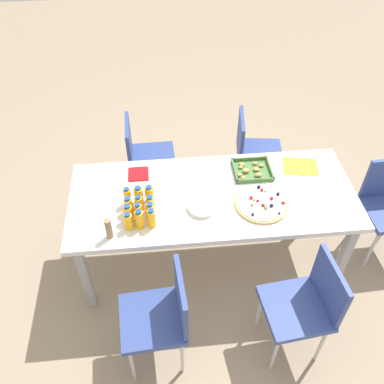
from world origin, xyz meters
TOP-DOWN VIEW (x-y plane):
  - ground_plane at (0.00, 0.00)m, footprint 12.00×12.00m
  - party_table at (0.00, 0.00)m, footprint 2.04×0.85m
  - chair_near_right at (0.50, -0.77)m, footprint 0.44×0.44m
  - chair_far_left at (-0.50, 0.80)m, footprint 0.41×0.41m
  - chair_near_left at (-0.41, -0.76)m, footprint 0.43×0.43m
  - chair_far_right at (0.47, 0.78)m, footprint 0.45×0.45m
  - juice_bottle_0 at (-0.59, -0.26)m, footprint 0.06×0.06m
  - juice_bottle_1 at (-0.52, -0.25)m, footprint 0.06×0.06m
  - juice_bottle_2 at (-0.44, -0.25)m, footprint 0.05×0.05m
  - juice_bottle_3 at (-0.59, -0.18)m, footprint 0.06×0.06m
  - juice_bottle_4 at (-0.52, -0.18)m, footprint 0.05×0.05m
  - juice_bottle_5 at (-0.45, -0.18)m, footprint 0.06×0.06m
  - juice_bottle_6 at (-0.59, -0.11)m, footprint 0.06×0.06m
  - juice_bottle_7 at (-0.52, -0.10)m, footprint 0.05×0.05m
  - juice_bottle_8 at (-0.44, -0.11)m, footprint 0.06×0.06m
  - juice_bottle_9 at (-0.60, -0.03)m, footprint 0.05×0.05m
  - juice_bottle_10 at (-0.52, -0.03)m, footprint 0.06×0.06m
  - juice_bottle_11 at (-0.45, -0.03)m, footprint 0.06×0.06m
  - fruit_pizza at (0.32, -0.14)m, footprint 0.37×0.37m
  - snack_tray at (0.32, 0.21)m, footprint 0.28×0.26m
  - plate_stack at (-0.10, -0.13)m, footprint 0.19×0.19m
  - napkin_stack at (-0.53, 0.26)m, footprint 0.15×0.15m
  - cardboard_tube at (-0.71, -0.32)m, footprint 0.04×0.04m
  - paper_folder at (0.70, 0.23)m, footprint 0.29×0.24m

SIDE VIEW (x-z plane):
  - ground_plane at x=0.00m, z-range 0.00..0.00m
  - chair_near_right at x=0.50m, z-range 0.09..0.92m
  - chair_far_left at x=-0.50m, z-range 0.09..0.92m
  - chair_near_left at x=-0.41m, z-range 0.09..0.92m
  - chair_far_right at x=0.47m, z-range 0.09..0.92m
  - party_table at x=0.00m, z-range 0.30..1.05m
  - paper_folder at x=0.70m, z-range 0.74..0.75m
  - napkin_stack at x=-0.53m, z-range 0.74..0.75m
  - snack_tray at x=0.32m, z-range 0.74..0.78m
  - fruit_pizza at x=0.32m, z-range 0.73..0.78m
  - plate_stack at x=-0.10m, z-range 0.74..0.77m
  - juice_bottle_6 at x=-0.59m, z-range 0.74..0.87m
  - juice_bottle_7 at x=-0.52m, z-range 0.74..0.87m
  - juice_bottle_8 at x=-0.44m, z-range 0.74..0.87m
  - juice_bottle_0 at x=-0.59m, z-range 0.74..0.87m
  - juice_bottle_3 at x=-0.59m, z-range 0.74..0.87m
  - juice_bottle_5 at x=-0.45m, z-range 0.74..0.88m
  - juice_bottle_4 at x=-0.52m, z-range 0.74..0.88m
  - juice_bottle_11 at x=-0.45m, z-range 0.74..0.88m
  - juice_bottle_9 at x=-0.60m, z-range 0.74..0.88m
  - juice_bottle_1 at x=-0.52m, z-range 0.74..0.89m
  - juice_bottle_10 at x=-0.52m, z-range 0.74..0.89m
  - juice_bottle_2 at x=-0.44m, z-range 0.74..0.89m
  - cardboard_tube at x=-0.71m, z-range 0.74..0.90m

